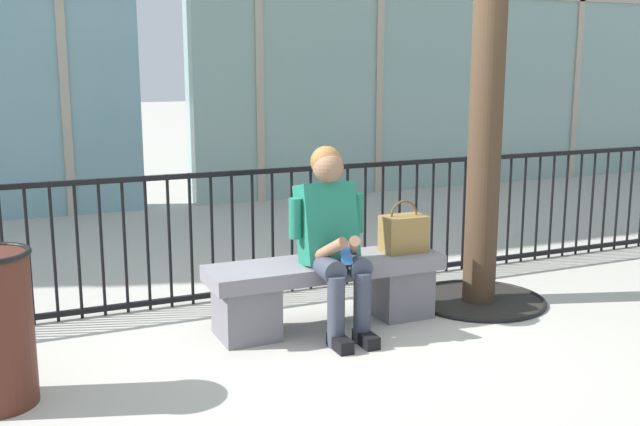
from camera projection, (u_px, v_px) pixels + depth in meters
ground_plane at (326, 325)px, 5.06m from camera, size 60.00×60.00×0.00m
stone_bench at (326, 286)px, 5.01m from camera, size 1.60×0.44×0.45m
seated_person_with_phone at (332, 235)px, 4.81m from camera, size 0.52×0.66×1.21m
handbag_on_bench at (404, 233)px, 5.17m from camera, size 0.30×0.19×0.36m
plaza_railing at (282, 230)px, 5.69m from camera, size 7.68×0.04×0.97m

